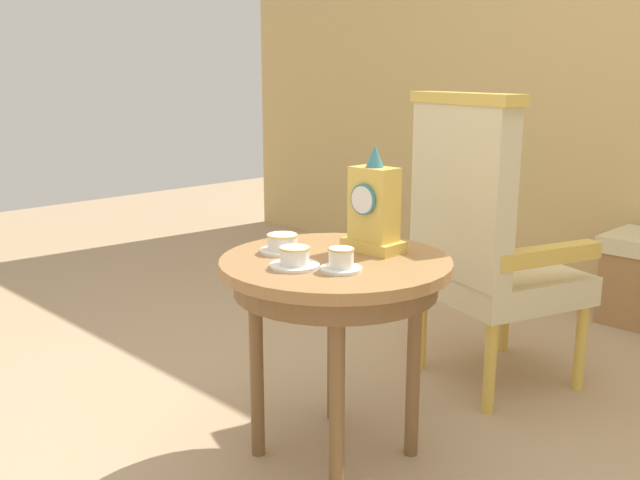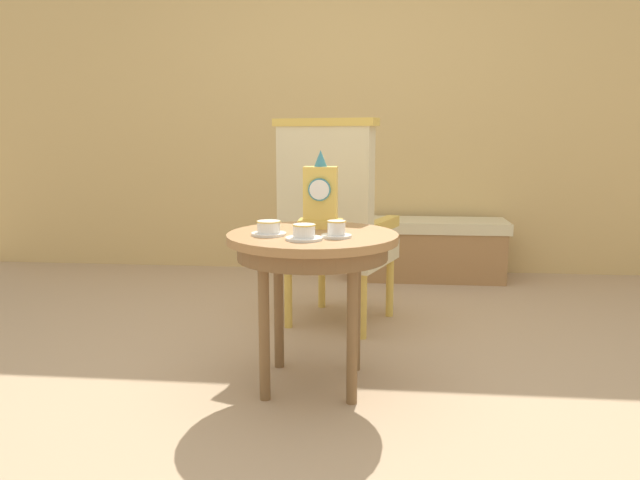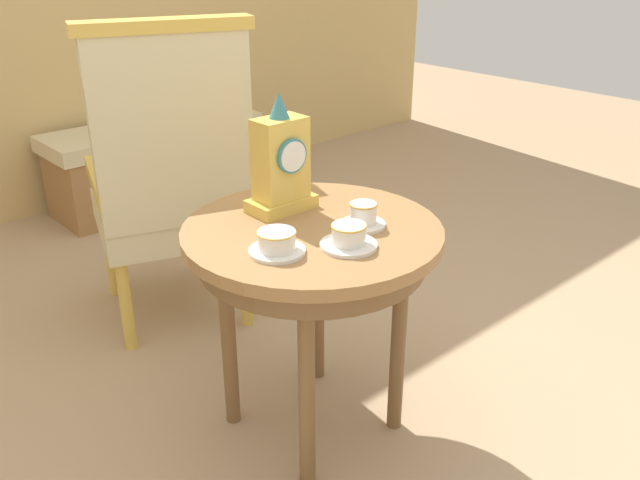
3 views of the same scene
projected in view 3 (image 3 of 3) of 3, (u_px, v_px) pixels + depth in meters
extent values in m
plane|color=tan|center=(311.00, 410.00, 2.16)|extent=(10.00, 10.00, 0.00)
cylinder|color=#9E7042|center=(312.00, 233.00, 1.84)|extent=(0.71, 0.71, 0.03)
cylinder|color=brown|center=(312.00, 250.00, 1.86)|extent=(0.62, 0.62, 0.07)
cylinder|color=brown|center=(318.00, 295.00, 2.20)|extent=(0.04, 0.04, 0.62)
cylinder|color=brown|center=(228.00, 334.00, 1.99)|extent=(0.04, 0.04, 0.62)
cylinder|color=brown|center=(307.00, 389.00, 1.75)|extent=(0.04, 0.04, 0.62)
cylinder|color=brown|center=(398.00, 339.00, 1.96)|extent=(0.04, 0.04, 0.62)
cylinder|color=white|center=(277.00, 251.00, 1.68)|extent=(0.14, 0.14, 0.01)
cylinder|color=white|center=(277.00, 240.00, 1.67)|extent=(0.09, 0.09, 0.05)
torus|color=gold|center=(276.00, 232.00, 1.66)|extent=(0.10, 0.10, 0.00)
cylinder|color=white|center=(349.00, 245.00, 1.72)|extent=(0.15, 0.15, 0.01)
cylinder|color=white|center=(349.00, 234.00, 1.70)|extent=(0.09, 0.09, 0.05)
torus|color=gold|center=(349.00, 226.00, 1.69)|extent=(0.09, 0.09, 0.00)
cylinder|color=white|center=(363.00, 224.00, 1.84)|extent=(0.12, 0.12, 0.01)
cylinder|color=white|center=(363.00, 213.00, 1.82)|extent=(0.07, 0.07, 0.06)
torus|color=gold|center=(363.00, 204.00, 1.81)|extent=(0.08, 0.08, 0.00)
cube|color=gold|center=(281.00, 204.00, 1.94)|extent=(0.19, 0.11, 0.04)
cube|color=gold|center=(280.00, 159.00, 1.89)|extent=(0.14, 0.09, 0.23)
cylinder|color=teal|center=(292.00, 156.00, 1.84)|extent=(0.10, 0.01, 0.10)
cylinder|color=white|center=(293.00, 157.00, 1.84)|extent=(0.08, 0.00, 0.08)
cone|color=teal|center=(279.00, 105.00, 1.82)|extent=(0.06, 0.06, 0.07)
cube|color=beige|center=(170.00, 215.00, 2.57)|extent=(0.66, 0.66, 0.11)
cube|color=beige|center=(173.00, 133.00, 2.23)|extent=(0.52, 0.26, 0.64)
cube|color=gold|center=(163.00, 25.00, 2.09)|extent=(0.56, 0.28, 0.04)
cube|color=gold|center=(227.00, 166.00, 2.59)|extent=(0.22, 0.46, 0.06)
cube|color=gold|center=(101.00, 181.00, 2.43)|extent=(0.22, 0.46, 0.06)
cylinder|color=gold|center=(216.00, 239.00, 2.93)|extent=(0.04, 0.04, 0.35)
cylinder|color=gold|center=(111.00, 256.00, 2.78)|extent=(0.04, 0.04, 0.35)
cylinder|color=gold|center=(246.00, 283.00, 2.56)|extent=(0.04, 0.04, 0.35)
cylinder|color=gold|center=(126.00, 306.00, 2.41)|extent=(0.04, 0.04, 0.35)
cube|color=beige|center=(153.00, 131.00, 3.67)|extent=(1.17, 0.40, 0.08)
cube|color=#9E7042|center=(158.00, 170.00, 3.76)|extent=(1.12, 0.38, 0.36)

